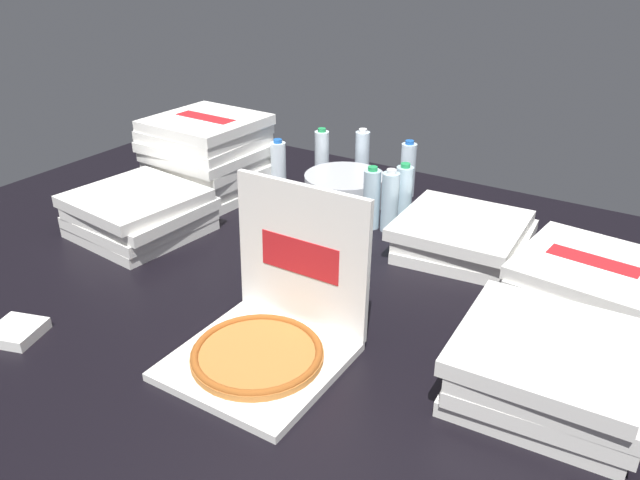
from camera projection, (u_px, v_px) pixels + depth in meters
The scene contains 16 objects.
ground_plane at pixel (292, 290), 1.99m from camera, with size 3.20×2.40×0.02m, color black.
open_pizza_box at pixel (270, 328), 1.64m from camera, with size 0.41×0.44×0.44m.
pizza_stack_left_far at pixel (139, 213), 2.31m from camera, with size 0.46×0.47×0.17m.
pizza_stack_left_mid at pixel (590, 280), 1.91m from camera, with size 0.47×0.47×0.13m.
pizza_stack_right_mid at pixel (548, 368), 1.49m from camera, with size 0.46×0.45×0.17m.
pizza_stack_center_near at pixel (464, 236), 2.19m from camera, with size 0.46×0.45×0.13m.
pizza_stack_right_near at pixel (208, 156), 2.64m from camera, with size 0.47×0.46×0.34m.
ice_bucket at pixel (345, 189), 2.59m from camera, with size 0.34×0.34×0.12m, color #B7BABF.
water_bottle_0 at pixel (322, 156), 2.79m from camera, with size 0.07×0.07×0.25m.
water_bottle_1 at pixel (390, 202), 2.32m from camera, with size 0.07×0.07×0.25m.
water_bottle_2 at pixel (279, 168), 2.65m from camera, with size 0.07×0.07×0.25m.
water_bottle_3 at pixel (404, 195), 2.38m from camera, with size 0.07×0.07×0.25m.
water_bottle_4 at pixel (362, 157), 2.78m from camera, with size 0.07×0.07×0.25m.
water_bottle_5 at pixel (371, 198), 2.35m from camera, with size 0.07×0.07×0.25m.
water_bottle_6 at pixel (408, 170), 2.63m from camera, with size 0.07×0.07×0.25m.
napkin_pile at pixel (16, 332), 1.74m from camera, with size 0.13×0.13×0.03m, color white.
Camera 1 is at (0.99, -1.40, 1.03)m, focal length 34.81 mm.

